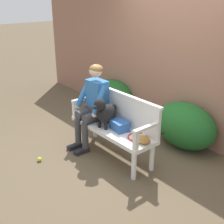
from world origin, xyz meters
TOP-DOWN VIEW (x-y plane):
  - ground_plane at (0.00, 0.00)m, footprint 40.00×40.00m
  - brick_garden_fence at (0.00, 1.48)m, footprint 8.00×0.30m
  - hedge_bush_far_right at (0.53, 1.08)m, footprint 1.09×0.69m
  - hedge_bush_mid_left at (-1.38, 1.10)m, footprint 1.01×0.92m
  - garden_bench at (0.00, 0.00)m, footprint 1.50×0.47m
  - bench_backrest at (0.00, 0.21)m, footprint 1.54×0.06m
  - bench_armrest_left_end at (-0.71, -0.08)m, footprint 0.06×0.47m
  - bench_armrest_right_end at (0.71, -0.08)m, footprint 0.06×0.47m
  - person_seated at (-0.45, -0.01)m, footprint 0.56×0.64m
  - dog_on_bench at (-0.08, -0.07)m, footprint 0.29×0.48m
  - tennis_racket at (0.50, 0.09)m, footprint 0.37×0.58m
  - baseball_glove at (0.64, 0.02)m, footprint 0.25×0.21m
  - sports_bag at (0.13, 0.03)m, footprint 0.31×0.24m
  - tennis_ball at (-0.56, -0.96)m, footprint 0.07×0.07m

SIDE VIEW (x-z plane):
  - ground_plane at x=0.00m, z-range 0.00..0.00m
  - tennis_ball at x=-0.56m, z-range 0.00..0.07m
  - hedge_bush_mid_left at x=-1.38m, z-range 0.00..0.69m
  - hedge_bush_far_right at x=0.53m, z-range 0.00..0.75m
  - garden_bench at x=0.00m, z-range 0.17..0.65m
  - tennis_racket at x=0.50m, z-range 0.47..0.50m
  - baseball_glove at x=0.64m, z-range 0.48..0.57m
  - sports_bag at x=0.13m, z-range 0.48..0.62m
  - bench_armrest_left_end at x=-0.71m, z-range 0.54..0.82m
  - bench_armrest_right_end at x=0.71m, z-range 0.54..0.82m
  - dog_on_bench at x=-0.08m, z-range 0.48..0.96m
  - bench_backrest at x=0.00m, z-range 0.48..0.98m
  - person_seated at x=-0.45m, z-range 0.07..1.42m
  - brick_garden_fence at x=0.00m, z-range 0.00..2.27m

